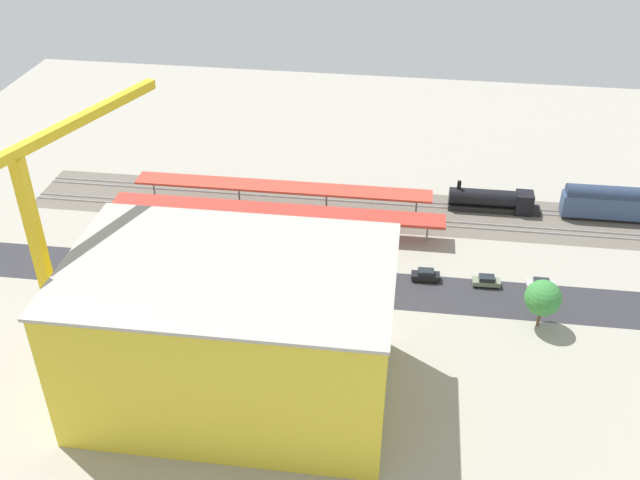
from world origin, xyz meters
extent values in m
plane|color=#9E998C|center=(0.00, 0.00, 0.00)|extent=(173.96, 173.96, 0.00)
cube|color=#665E54|center=(0.00, -20.81, 0.00)|extent=(108.88, 15.31, 0.01)
cube|color=#2D2D33|center=(0.00, 2.05, 0.00)|extent=(108.82, 10.20, 0.01)
cube|color=#9E9EA8|center=(0.00, -24.58, 0.18)|extent=(108.72, 1.32, 0.12)
cube|color=#9E9EA8|center=(0.00, -23.14, 0.18)|extent=(108.72, 1.32, 0.12)
cube|color=#9E9EA8|center=(0.00, -18.47, 0.18)|extent=(108.72, 1.32, 0.12)
cube|color=#9E9EA8|center=(0.00, -17.03, 0.18)|extent=(108.72, 1.32, 0.12)
cube|color=#B73328|center=(9.74, -12.13, 3.76)|extent=(55.04, 4.77, 0.49)
cylinder|color=slate|center=(-15.00, -12.41, 1.76)|extent=(0.30, 0.30, 3.52)
cylinder|color=slate|center=(1.50, -12.22, 1.76)|extent=(0.30, 0.30, 3.52)
cylinder|color=slate|center=(17.99, -12.04, 1.76)|extent=(0.30, 0.30, 3.52)
cylinder|color=slate|center=(34.49, -11.86, 1.76)|extent=(0.30, 0.30, 3.52)
cube|color=#C63D2D|center=(10.08, -19.11, 4.29)|extent=(51.21, 4.71, 0.40)
cylinder|color=slate|center=(-12.95, -19.36, 2.05)|extent=(0.30, 0.30, 4.09)
cylinder|color=slate|center=(2.40, -19.19, 2.05)|extent=(0.30, 0.30, 4.09)
cylinder|color=slate|center=(17.75, -19.02, 2.05)|extent=(0.30, 0.30, 4.09)
cylinder|color=slate|center=(33.11, -18.86, 2.05)|extent=(0.30, 0.30, 4.09)
cube|color=black|center=(-26.29, -23.86, 0.50)|extent=(15.73, 2.77, 1.00)
cylinder|color=black|center=(-24.82, -23.85, 2.44)|extent=(12.80, 3.02, 2.88)
cube|color=black|center=(-31.21, -23.92, 1.87)|extent=(2.96, 3.11, 3.74)
cylinder|color=black|center=(-19.94, -23.79, 4.58)|extent=(0.70, 0.70, 1.40)
cube|color=black|center=(-46.72, -23.86, 0.30)|extent=(16.89, 2.59, 0.60)
cube|color=#384C72|center=(-46.72, -23.86, 2.51)|extent=(18.77, 3.21, 3.81)
cylinder|color=#273550|center=(-46.72, -23.86, 4.66)|extent=(18.02, 3.20, 3.00)
cube|color=black|center=(-31.88, -1.58, 0.15)|extent=(3.44, 1.67, 0.30)
cube|color=silver|center=(-31.88, -1.58, 0.68)|extent=(4.10, 1.74, 0.75)
cube|color=#1E2328|center=(-31.88, -1.58, 1.35)|extent=(2.30, 1.52, 0.59)
cube|color=black|center=(-23.98, -1.33, 0.15)|extent=(3.49, 1.81, 0.30)
cube|color=gray|center=(-23.98, -1.33, 0.66)|extent=(4.14, 1.91, 0.71)
cube|color=#1E2328|center=(-23.98, -1.33, 1.34)|extent=(2.35, 1.62, 0.65)
cube|color=black|center=(-15.05, -1.44, 0.15)|extent=(3.63, 1.84, 0.30)
cube|color=black|center=(-15.05, -1.44, 0.71)|extent=(4.31, 1.94, 0.82)
cube|color=#1E2328|center=(-15.05, -1.44, 1.46)|extent=(2.44, 1.63, 0.67)
cube|color=black|center=(-7.09, -1.40, 0.15)|extent=(4.11, 2.04, 0.30)
cube|color=#474C51|center=(-7.09, -1.40, 0.71)|extent=(4.87, 2.16, 0.82)
cube|color=#1E2328|center=(-7.09, -1.40, 1.45)|extent=(2.76, 1.81, 0.65)
cube|color=black|center=(1.50, -1.69, 0.15)|extent=(3.66, 1.71, 0.30)
cube|color=black|center=(1.50, -1.69, 0.74)|extent=(4.35, 1.79, 0.87)
cube|color=#1E2328|center=(1.50, -1.69, 1.48)|extent=(2.45, 1.55, 0.62)
cube|color=yellow|center=(7.27, 25.37, 9.16)|extent=(36.50, 23.02, 18.32)
cube|color=#ADA89E|center=(7.27, 25.37, 18.52)|extent=(37.11, 23.63, 0.40)
cube|color=gray|center=(30.44, 23.38, 0.60)|extent=(3.60, 3.60, 1.20)
cube|color=yellow|center=(30.44, 23.38, 14.64)|extent=(1.40, 1.40, 29.27)
cube|color=yellow|center=(27.12, 13.82, 29.87)|extent=(9.74, 25.19, 1.20)
cube|color=black|center=(14.61, 7.86, 0.25)|extent=(8.50, 2.66, 0.50)
cube|color=white|center=(13.52, 7.91, 1.83)|extent=(6.34, 2.83, 2.66)
cube|color=maroon|center=(17.72, 7.73, 1.72)|extent=(2.28, 2.65, 2.43)
cylinder|color=brown|center=(8.32, 7.02, 1.45)|extent=(0.46, 0.46, 2.89)
sphere|color=#28662D|center=(8.32, 7.02, 4.94)|extent=(5.86, 5.86, 5.86)
cylinder|color=brown|center=(-30.62, 7.08, 1.52)|extent=(0.43, 0.43, 3.05)
sphere|color=#38843D|center=(-30.62, 7.08, 4.78)|extent=(4.96, 4.96, 4.96)
cylinder|color=brown|center=(8.51, 7.52, 1.84)|extent=(0.51, 0.51, 3.67)
sphere|color=#28662D|center=(8.51, 7.52, 5.76)|extent=(5.95, 5.95, 5.95)
cylinder|color=#333333|center=(14.89, -2.85, 2.92)|extent=(0.16, 0.16, 5.84)
cube|color=black|center=(14.89, -2.85, 6.29)|extent=(0.36, 0.36, 0.90)
sphere|color=red|center=(15.11, -2.85, 5.99)|extent=(0.20, 0.20, 0.20)
camera|label=1|loc=(-12.24, 88.51, 64.44)|focal=40.93mm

